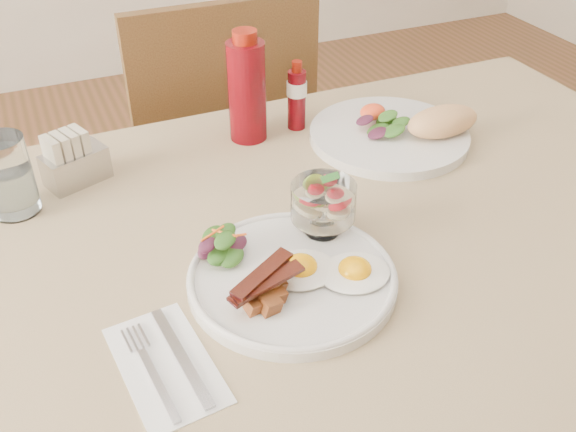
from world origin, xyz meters
The scene contains 13 objects.
table centered at (0.00, 0.00, 0.66)m, with size 1.33×0.88×0.75m.
chair_far centered at (0.00, 0.66, 0.52)m, with size 0.42×0.42×0.93m.
main_plate centered at (-0.13, -0.09, 0.76)m, with size 0.28×0.28×0.02m, color silver.
fried_eggs centered at (-0.08, -0.11, 0.78)m, with size 0.17×0.13×0.03m.
bacon_potato_pile centered at (-0.18, -0.12, 0.79)m, with size 0.11×0.07×0.04m.
side_salad centered at (-0.20, -0.02, 0.79)m, with size 0.07×0.07×0.04m.
fruit_cup centered at (-0.05, -0.02, 0.82)m, with size 0.09×0.09×0.09m.
second_plate centered at (0.22, 0.19, 0.77)m, with size 0.30×0.29×0.07m.
ketchup_bottle centered at (-0.04, 0.31, 0.85)m, with size 0.09×0.09×0.20m.
hot_sauce_bottle centered at (0.06, 0.32, 0.82)m, with size 0.04×0.04×0.13m.
sugar_caddy centered at (-0.35, 0.28, 0.79)m, with size 0.11×0.09×0.09m.
water_glass centered at (-0.45, 0.24, 0.81)m, with size 0.07×0.07×0.13m.
napkin_cutlery centered at (-0.32, -0.16, 0.75)m, with size 0.12×0.19×0.01m.
Camera 1 is at (-0.39, -0.68, 1.33)m, focal length 40.00 mm.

